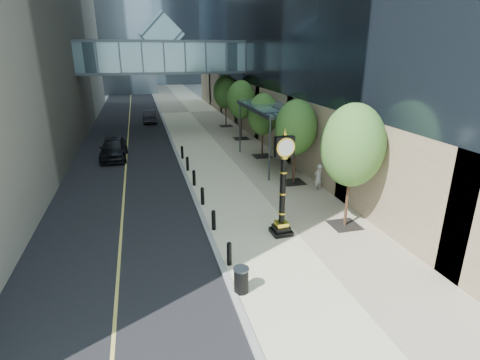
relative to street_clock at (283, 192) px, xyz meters
name	(u,v)px	position (x,y,z in m)	size (l,w,h in m)	color
ground	(302,270)	(-0.26, -2.98, -2.16)	(320.00, 320.00, 0.00)	gray
road	(130,115)	(-7.26, 37.02, -2.15)	(8.00, 180.00, 0.02)	black
sidewalk	(190,112)	(0.74, 37.02, -2.13)	(8.00, 180.00, 0.06)	beige
curb	(160,113)	(-3.26, 37.02, -2.13)	(0.25, 180.00, 0.07)	gray
skywalk	(163,55)	(-3.26, 25.02, 5.55)	(17.00, 4.20, 5.80)	slate
entrance_canopy	(270,108)	(3.22, 11.02, 2.03)	(3.00, 8.00, 4.38)	#383F44
bollard_row	(198,187)	(-2.96, 6.02, -1.65)	(0.20, 16.20, 0.90)	black
street_trees	(265,111)	(3.34, 12.52, 1.62)	(2.90, 28.80, 5.96)	black
street_clock	(283,192)	(0.00, 0.00, 0.00)	(0.94, 0.94, 4.85)	black
trash_bin	(241,281)	(-2.96, -3.81, -1.65)	(0.52, 0.52, 0.90)	black
pedestrian	(318,177)	(4.24, 4.85, -1.28)	(0.60, 0.39, 1.64)	#BBB7AB
car_near	(114,148)	(-8.17, 15.61, -1.31)	(1.97, 4.90, 1.67)	black
car_far	(150,116)	(-4.77, 30.87, -1.42)	(1.54, 4.40, 1.45)	black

